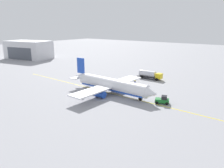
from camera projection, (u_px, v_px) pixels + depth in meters
name	position (u px, v px, depth m)	size (l,w,h in m)	color
ground_plane	(112.00, 93.00, 65.63)	(400.00, 400.00, 0.00)	#939399
airplane	(111.00, 85.00, 65.22)	(31.76, 29.19, 9.70)	white
fuel_tanker	(150.00, 75.00, 82.96)	(9.97, 2.90, 3.15)	#2D2D33
pushback_tug	(163.00, 100.00, 56.94)	(4.08, 3.37, 2.20)	#196B28
refueling_worker	(135.00, 81.00, 76.70)	(0.45, 0.58, 1.71)	navy
safety_cone_nose	(157.00, 100.00, 59.09)	(0.60, 0.60, 0.66)	#F2590F
safety_cone_wingtip	(154.00, 94.00, 63.95)	(0.58, 0.58, 0.65)	#F2590F
distant_hangar	(29.00, 50.00, 133.61)	(29.81, 20.24, 10.84)	silver
taxi_line_marking	(112.00, 93.00, 65.63)	(87.24, 0.30, 0.01)	yellow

